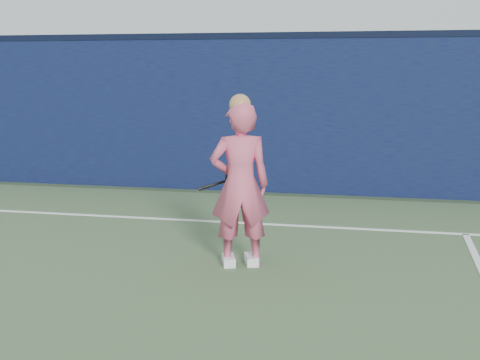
# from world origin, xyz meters

# --- Properties ---
(backstop_wall) EXTENTS (24.00, 0.40, 2.50)m
(backstop_wall) POSITION_xyz_m (0.00, 6.50, 1.25)
(backstop_wall) COLOR #0C0D37
(backstop_wall) RESTS_ON ground
(wall_cap) EXTENTS (24.00, 0.42, 0.10)m
(wall_cap) POSITION_xyz_m (0.00, 6.50, 2.55)
(wall_cap) COLOR black
(wall_cap) RESTS_ON backstop_wall
(player) EXTENTS (0.72, 0.59, 1.78)m
(player) POSITION_xyz_m (2.36, 2.16, 0.86)
(player) COLOR #D25172
(player) RESTS_ON ground
(racket) EXTENTS (0.57, 0.27, 0.32)m
(racket) POSITION_xyz_m (2.22, 2.58, 0.84)
(racket) COLOR black
(racket) RESTS_ON ground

